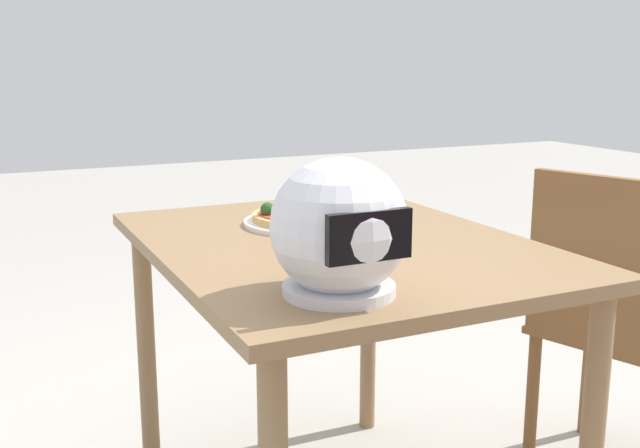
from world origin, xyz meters
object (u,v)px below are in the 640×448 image
at_px(pizza, 304,215).
at_px(dining_table, 336,281).
at_px(chair_side, 609,315).
at_px(motorcycle_helmet, 340,230).

bearing_deg(pizza, dining_table, 89.21).
bearing_deg(pizza, chair_side, 159.00).
height_order(dining_table, chair_side, chair_side).
bearing_deg(motorcycle_helmet, pizza, -107.98).
bearing_deg(chair_side, motorcycle_helmet, 15.62).
xyz_separation_m(pizza, chair_side, (-0.78, 0.30, -0.29)).
bearing_deg(motorcycle_helmet, dining_table, -115.96).
xyz_separation_m(dining_table, chair_side, (-0.78, 0.10, -0.17)).
height_order(motorcycle_helmet, chair_side, motorcycle_helmet).
bearing_deg(dining_table, pizza, -90.79).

